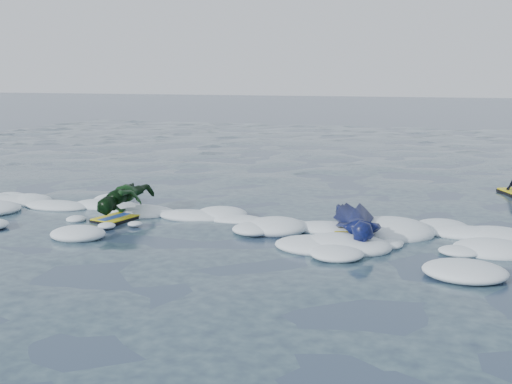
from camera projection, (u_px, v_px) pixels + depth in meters
ground at (201, 245)px, 8.90m from camera, size 120.00×120.00×0.00m
foam_band at (227, 228)px, 9.86m from camera, size 12.00×3.10×0.30m
prone_woman_unit at (356, 224)px, 9.13m from camera, size 1.08×1.80×0.44m
prone_child_unit at (125, 201)px, 10.55m from camera, size 0.67×1.38×0.54m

